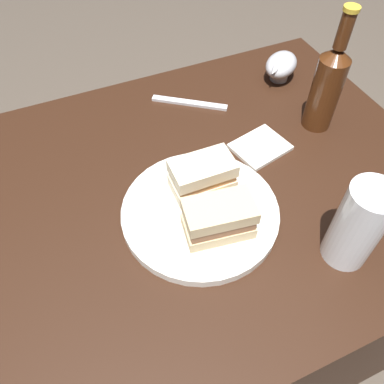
{
  "coord_description": "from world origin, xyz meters",
  "views": [
    {
      "loc": [
        0.18,
        0.45,
        1.33
      ],
      "look_at": [
        0.0,
        0.03,
        0.77
      ],
      "focal_mm": 36.7,
      "sensor_mm": 36.0,
      "label": 1
    }
  ],
  "objects_px": {
    "napkin": "(260,147)",
    "pint_glass": "(356,229)",
    "sandwich_half_left": "(219,218)",
    "fork": "(189,103)",
    "plate": "(199,213)",
    "cider_bottle": "(327,85)",
    "gravy_boat": "(281,65)",
    "sandwich_half_right": "(202,176)"
  },
  "relations": [
    {
      "from": "pint_glass",
      "to": "sandwich_half_right",
      "type": "bearing_deg",
      "value": -52.29
    },
    {
      "from": "gravy_boat",
      "to": "napkin",
      "type": "bearing_deg",
      "value": 49.77
    },
    {
      "from": "gravy_boat",
      "to": "napkin",
      "type": "height_order",
      "value": "gravy_boat"
    },
    {
      "from": "pint_glass",
      "to": "napkin",
      "type": "distance_m",
      "value": 0.29
    },
    {
      "from": "gravy_boat",
      "to": "napkin",
      "type": "relative_size",
      "value": 1.13
    },
    {
      "from": "sandwich_half_right",
      "to": "gravy_boat",
      "type": "height_order",
      "value": "sandwich_half_right"
    },
    {
      "from": "plate",
      "to": "napkin",
      "type": "height_order",
      "value": "plate"
    },
    {
      "from": "sandwich_half_right",
      "to": "pint_glass",
      "type": "height_order",
      "value": "pint_glass"
    },
    {
      "from": "sandwich_half_left",
      "to": "fork",
      "type": "distance_m",
      "value": 0.37
    },
    {
      "from": "pint_glass",
      "to": "fork",
      "type": "distance_m",
      "value": 0.49
    },
    {
      "from": "plate",
      "to": "cider_bottle",
      "type": "xyz_separation_m",
      "value": [
        -0.35,
        -0.13,
        0.09
      ]
    },
    {
      "from": "gravy_boat",
      "to": "sandwich_half_right",
      "type": "bearing_deg",
      "value": 37.98
    },
    {
      "from": "plate",
      "to": "sandwich_half_left",
      "type": "relative_size",
      "value": 2.29
    },
    {
      "from": "cider_bottle",
      "to": "fork",
      "type": "distance_m",
      "value": 0.31
    },
    {
      "from": "pint_glass",
      "to": "sandwich_half_left",
      "type": "bearing_deg",
      "value": -32.88
    },
    {
      "from": "sandwich_half_left",
      "to": "fork",
      "type": "relative_size",
      "value": 0.7
    },
    {
      "from": "plate",
      "to": "napkin",
      "type": "distance_m",
      "value": 0.22
    },
    {
      "from": "pint_glass",
      "to": "gravy_boat",
      "type": "bearing_deg",
      "value": -108.96
    },
    {
      "from": "plate",
      "to": "sandwich_half_right",
      "type": "xyz_separation_m",
      "value": [
        -0.03,
        -0.05,
        0.04
      ]
    },
    {
      "from": "gravy_boat",
      "to": "fork",
      "type": "relative_size",
      "value": 0.69
    },
    {
      "from": "sandwich_half_right",
      "to": "fork",
      "type": "distance_m",
      "value": 0.28
    },
    {
      "from": "fork",
      "to": "napkin",
      "type": "bearing_deg",
      "value": 147.75
    },
    {
      "from": "sandwich_half_left",
      "to": "cider_bottle",
      "type": "bearing_deg",
      "value": -151.79
    },
    {
      "from": "napkin",
      "to": "pint_glass",
      "type": "bearing_deg",
      "value": 90.61
    },
    {
      "from": "sandwich_half_left",
      "to": "napkin",
      "type": "relative_size",
      "value": 1.14
    },
    {
      "from": "cider_bottle",
      "to": "fork",
      "type": "height_order",
      "value": "cider_bottle"
    },
    {
      "from": "plate",
      "to": "napkin",
      "type": "xyz_separation_m",
      "value": [
        -0.19,
        -0.11,
        -0.0
      ]
    },
    {
      "from": "gravy_boat",
      "to": "fork",
      "type": "distance_m",
      "value": 0.25
    },
    {
      "from": "sandwich_half_left",
      "to": "fork",
      "type": "bearing_deg",
      "value": -105.84
    },
    {
      "from": "pint_glass",
      "to": "fork",
      "type": "height_order",
      "value": "pint_glass"
    },
    {
      "from": "cider_bottle",
      "to": "fork",
      "type": "bearing_deg",
      "value": -37.51
    },
    {
      "from": "cider_bottle",
      "to": "sandwich_half_right",
      "type": "bearing_deg",
      "value": 14.12
    },
    {
      "from": "cider_bottle",
      "to": "napkin",
      "type": "height_order",
      "value": "cider_bottle"
    },
    {
      "from": "sandwich_half_left",
      "to": "napkin",
      "type": "xyz_separation_m",
      "value": [
        -0.18,
        -0.16,
        -0.05
      ]
    },
    {
      "from": "gravy_boat",
      "to": "cider_bottle",
      "type": "bearing_deg",
      "value": 85.96
    },
    {
      "from": "gravy_boat",
      "to": "cider_bottle",
      "type": "distance_m",
      "value": 0.19
    },
    {
      "from": "cider_bottle",
      "to": "fork",
      "type": "xyz_separation_m",
      "value": [
        0.23,
        -0.18,
        -0.1
      ]
    },
    {
      "from": "plate",
      "to": "pint_glass",
      "type": "height_order",
      "value": "pint_glass"
    },
    {
      "from": "sandwich_half_left",
      "to": "napkin",
      "type": "height_order",
      "value": "sandwich_half_left"
    },
    {
      "from": "plate",
      "to": "cider_bottle",
      "type": "relative_size",
      "value": 1.08
    },
    {
      "from": "sandwich_half_right",
      "to": "sandwich_half_left",
      "type": "bearing_deg",
      "value": 81.3
    },
    {
      "from": "plate",
      "to": "gravy_boat",
      "type": "bearing_deg",
      "value": -139.62
    }
  ]
}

